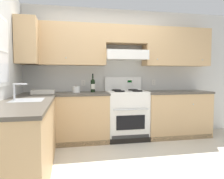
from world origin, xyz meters
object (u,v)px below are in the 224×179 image
object	(u,v)px
bowl	(43,92)
paper_towel_roll	(76,89)
stove	(126,114)
wine_bottle	(93,85)

from	to	relation	value
bowl	paper_towel_roll	xyz separation A→B (m)	(0.57, 0.13, 0.04)
stove	paper_towel_roll	world-z (taller)	stove
stove	paper_towel_roll	bearing A→B (deg)	175.53
stove	wine_bottle	xyz separation A→B (m)	(-0.64, 0.11, 0.57)
stove	paper_towel_roll	size ratio (longest dim) A/B	8.67
stove	wine_bottle	bearing A→B (deg)	170.45
wine_bottle	paper_towel_roll	size ratio (longest dim) A/B	2.53
stove	bowl	size ratio (longest dim) A/B	3.09
stove	bowl	xyz separation A→B (m)	(-1.53, -0.06, 0.45)
bowl	paper_towel_roll	distance (m)	0.59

